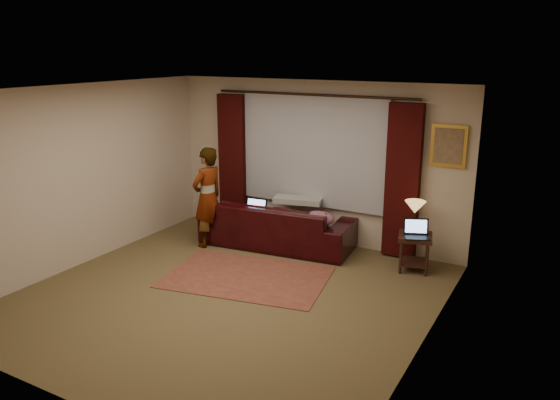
% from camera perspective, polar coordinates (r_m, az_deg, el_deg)
% --- Properties ---
extents(floor, '(5.00, 5.00, 0.01)m').
position_cam_1_polar(floor, '(7.16, -5.48, -9.95)').
color(floor, brown).
rests_on(floor, ground).
extents(ceiling, '(5.00, 5.00, 0.02)m').
position_cam_1_polar(ceiling, '(6.48, -6.08, 11.32)').
color(ceiling, silver).
rests_on(ceiling, ground).
extents(wall_back, '(5.00, 0.02, 2.60)m').
position_cam_1_polar(wall_back, '(8.81, 3.57, 3.96)').
color(wall_back, '#C3B19B').
rests_on(wall_back, ground).
extents(wall_front, '(5.00, 0.02, 2.60)m').
position_cam_1_polar(wall_front, '(4.98, -22.52, -6.56)').
color(wall_front, '#C3B19B').
rests_on(wall_front, ground).
extents(wall_left, '(0.02, 5.00, 2.60)m').
position_cam_1_polar(wall_left, '(8.35, -20.00, 2.39)').
color(wall_left, '#C3B19B').
rests_on(wall_left, ground).
extents(wall_right, '(0.02, 5.00, 2.60)m').
position_cam_1_polar(wall_right, '(5.70, 15.36, -3.11)').
color(wall_right, '#C3B19B').
rests_on(wall_right, ground).
extents(sheer_curtain, '(2.50, 0.05, 1.80)m').
position_cam_1_polar(sheer_curtain, '(8.72, 3.42, 5.18)').
color(sheer_curtain, '#9D9EA5').
rests_on(sheer_curtain, wall_back).
extents(drape_left, '(0.50, 0.14, 2.30)m').
position_cam_1_polar(drape_left, '(9.47, -4.95, 4.02)').
color(drape_left, black).
rests_on(drape_left, floor).
extents(drape_right, '(0.50, 0.14, 2.30)m').
position_cam_1_polar(drape_right, '(8.21, 12.69, 1.88)').
color(drape_right, black).
rests_on(drape_right, floor).
extents(curtain_rod, '(0.04, 0.04, 3.40)m').
position_cam_1_polar(curtain_rod, '(8.55, 3.37, 10.93)').
color(curtain_rod, black).
rests_on(curtain_rod, wall_back).
extents(picture_frame, '(0.50, 0.04, 0.60)m').
position_cam_1_polar(picture_frame, '(8.03, 17.21, 5.42)').
color(picture_frame, gold).
rests_on(picture_frame, wall_back).
extents(sofa, '(2.51, 1.29, 0.97)m').
position_cam_1_polar(sofa, '(8.68, -0.25, -1.73)').
color(sofa, black).
rests_on(sofa, floor).
extents(throw_blanket, '(0.82, 0.48, 0.09)m').
position_cam_1_polar(throw_blanket, '(8.71, 1.91, 1.64)').
color(throw_blanket, '#9C9A95').
rests_on(throw_blanket, sofa).
extents(clothing_pile, '(0.51, 0.41, 0.21)m').
position_cam_1_polar(clothing_pile, '(8.23, 4.07, -1.99)').
color(clothing_pile, '#83465D').
rests_on(clothing_pile, sofa).
extents(laptop_sofa, '(0.38, 0.41, 0.25)m').
position_cam_1_polar(laptop_sofa, '(8.68, -2.83, -0.86)').
color(laptop_sofa, black).
rests_on(laptop_sofa, sofa).
extents(area_rug, '(2.43, 1.84, 0.01)m').
position_cam_1_polar(area_rug, '(7.67, -3.47, -8.02)').
color(area_rug, brown).
rests_on(area_rug, floor).
extents(end_table, '(0.56, 0.56, 0.53)m').
position_cam_1_polar(end_table, '(8.03, 13.85, -5.35)').
color(end_table, black).
rests_on(end_table, floor).
extents(tiffany_lamp, '(0.31, 0.31, 0.47)m').
position_cam_1_polar(tiffany_lamp, '(7.95, 13.87, -1.74)').
color(tiffany_lamp, olive).
rests_on(tiffany_lamp, end_table).
extents(laptop_table, '(0.46, 0.47, 0.25)m').
position_cam_1_polar(laptop_table, '(7.78, 14.17, -3.00)').
color(laptop_table, black).
rests_on(laptop_table, end_table).
extents(person, '(0.55, 0.55, 1.60)m').
position_cam_1_polar(person, '(8.68, -7.56, 0.28)').
color(person, '#9C9A95').
rests_on(person, floor).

